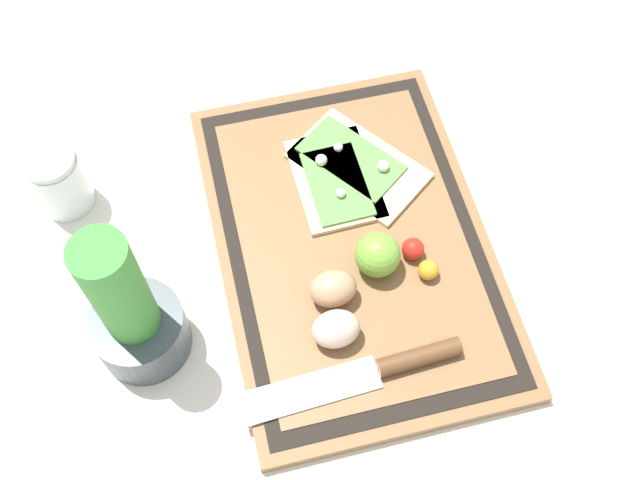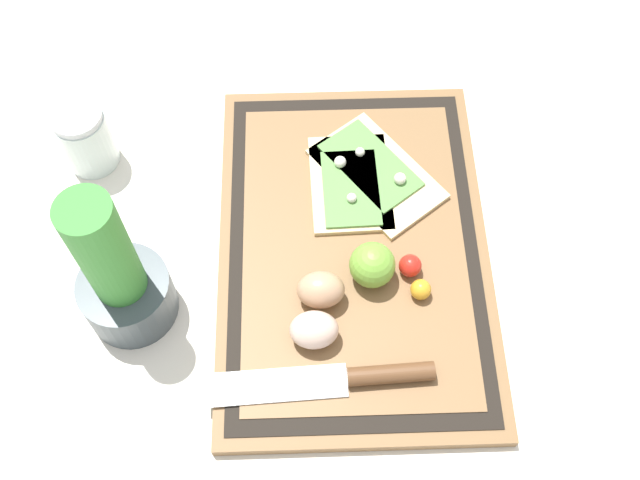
% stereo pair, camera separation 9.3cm
% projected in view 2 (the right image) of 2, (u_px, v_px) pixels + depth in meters
% --- Properties ---
extents(ground_plane, '(6.00, 6.00, 0.00)m').
position_uv_depth(ground_plane, '(353.00, 253.00, 0.96)').
color(ground_plane, silver).
extents(cutting_board, '(0.51, 0.34, 0.02)m').
position_uv_depth(cutting_board, '(353.00, 249.00, 0.96)').
color(cutting_board, brown).
rests_on(cutting_board, ground_plane).
extents(pizza_slice_near, '(0.20, 0.19, 0.02)m').
position_uv_depth(pizza_slice_near, '(375.00, 172.00, 0.99)').
color(pizza_slice_near, beige).
rests_on(pizza_slice_near, cutting_board).
extents(pizza_slice_far, '(0.15, 0.11, 0.02)m').
position_uv_depth(pizza_slice_far, '(351.00, 184.00, 0.98)').
color(pizza_slice_far, beige).
rests_on(pizza_slice_far, cutting_board).
extents(knife, '(0.05, 0.27, 0.02)m').
position_uv_depth(knife, '(358.00, 377.00, 0.85)').
color(knife, silver).
rests_on(knife, cutting_board).
extents(egg_brown, '(0.05, 0.06, 0.05)m').
position_uv_depth(egg_brown, '(321.00, 290.00, 0.89)').
color(egg_brown, tan).
rests_on(egg_brown, cutting_board).
extents(egg_pink, '(0.05, 0.06, 0.05)m').
position_uv_depth(egg_pink, '(314.00, 330.00, 0.87)').
color(egg_pink, beige).
rests_on(egg_pink, cutting_board).
extents(lime, '(0.06, 0.06, 0.06)m').
position_uv_depth(lime, '(372.00, 265.00, 0.90)').
color(lime, '#70A838').
rests_on(lime, cutting_board).
extents(cherry_tomato_red, '(0.03, 0.03, 0.03)m').
position_uv_depth(cherry_tomato_red, '(410.00, 266.00, 0.92)').
color(cherry_tomato_red, red).
rests_on(cherry_tomato_red, cutting_board).
extents(cherry_tomato_yellow, '(0.03, 0.03, 0.03)m').
position_uv_depth(cherry_tomato_yellow, '(421.00, 290.00, 0.90)').
color(cherry_tomato_yellow, gold).
rests_on(cherry_tomato_yellow, cutting_board).
extents(herb_pot, '(0.11, 0.11, 0.24)m').
position_uv_depth(herb_pot, '(119.00, 279.00, 0.86)').
color(herb_pot, '#3D474C').
rests_on(herb_pot, ground_plane).
extents(sauce_jar, '(0.07, 0.07, 0.10)m').
position_uv_depth(sauce_jar, '(87.00, 141.00, 1.00)').
color(sauce_jar, silver).
rests_on(sauce_jar, ground_plane).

